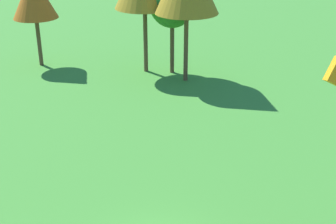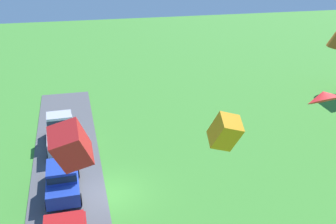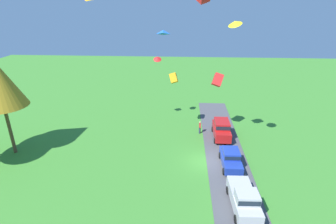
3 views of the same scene
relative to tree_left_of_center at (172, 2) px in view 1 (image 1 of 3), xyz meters
The scene contains 1 object.
tree_left_of_center is the anchor object (origin of this frame).
Camera 1 is at (1.54, -15.42, 13.83)m, focal length 50.00 mm.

